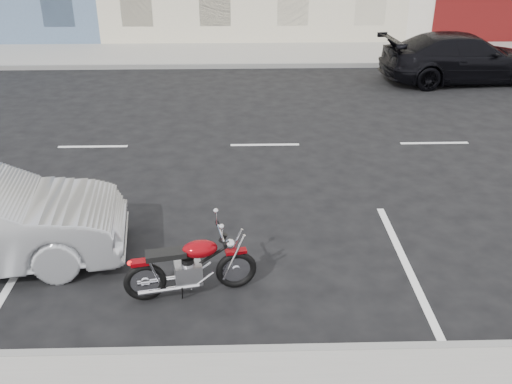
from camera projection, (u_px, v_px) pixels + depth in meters
ground at (350, 144)px, 13.37m from camera, size 120.00×120.00×0.00m
sidewalk_far at (174, 55)px, 20.98m from camera, size 80.00×3.40×0.15m
curb_near at (44, 357)px, 6.97m from camera, size 80.00×0.12×0.16m
curb_far at (169, 66)px, 19.46m from camera, size 80.00×0.12×0.16m
motorcycle at (238, 262)px, 8.19m from camera, size 1.89×0.71×0.95m
car_far at (463, 58)px, 17.80m from camera, size 5.33×2.61×1.49m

